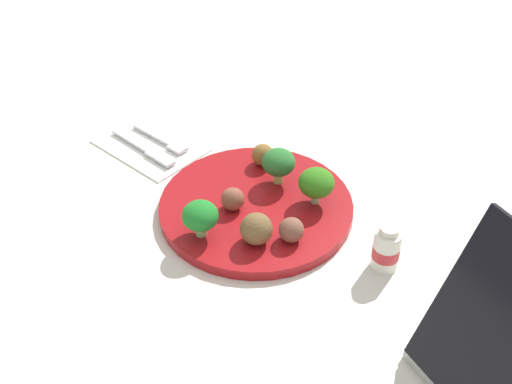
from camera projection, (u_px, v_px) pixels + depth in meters
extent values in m
plane|color=silver|center=(256.00, 211.00, 0.96)|extent=(4.00, 4.00, 0.00)
cylinder|color=maroon|center=(256.00, 207.00, 0.96)|extent=(0.28, 0.28, 0.02)
cylinder|color=#9EBA81|center=(315.00, 198.00, 0.95)|extent=(0.01, 0.01, 0.02)
ellipsoid|color=#32751A|center=(316.00, 183.00, 0.93)|extent=(0.05, 0.05, 0.04)
cylinder|color=#ACC766|center=(278.00, 177.00, 0.99)|extent=(0.01, 0.01, 0.02)
ellipsoid|color=#296B2E|center=(279.00, 162.00, 0.97)|extent=(0.05, 0.05, 0.04)
cylinder|color=#93C277|center=(203.00, 231.00, 0.89)|extent=(0.02, 0.02, 0.01)
ellipsoid|color=#1F7B29|center=(202.00, 217.00, 0.88)|extent=(0.05, 0.05, 0.04)
sphere|color=brown|center=(233.00, 199.00, 0.93)|extent=(0.03, 0.03, 0.03)
sphere|color=brown|center=(256.00, 229.00, 0.87)|extent=(0.04, 0.04, 0.04)
sphere|color=brown|center=(291.00, 230.00, 0.88)|extent=(0.03, 0.03, 0.03)
sphere|color=brown|center=(263.00, 155.00, 1.02)|extent=(0.03, 0.03, 0.03)
cube|color=white|center=(151.00, 145.00, 1.09)|extent=(0.18, 0.14, 0.01)
cube|color=silver|center=(153.00, 134.00, 1.11)|extent=(0.09, 0.02, 0.01)
cube|color=silver|center=(177.00, 148.00, 1.08)|extent=(0.03, 0.03, 0.01)
cube|color=silver|center=(132.00, 140.00, 1.09)|extent=(0.09, 0.02, 0.01)
cube|color=silver|center=(160.00, 158.00, 1.05)|extent=(0.06, 0.02, 0.01)
cylinder|color=white|center=(386.00, 250.00, 0.86)|extent=(0.04, 0.04, 0.06)
cylinder|color=red|center=(386.00, 251.00, 0.86)|extent=(0.04, 0.04, 0.02)
cylinder|color=silver|center=(389.00, 230.00, 0.83)|extent=(0.03, 0.03, 0.01)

